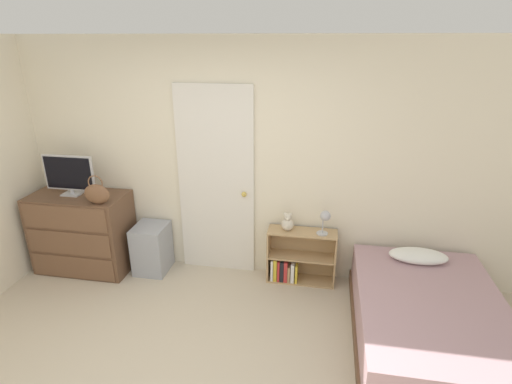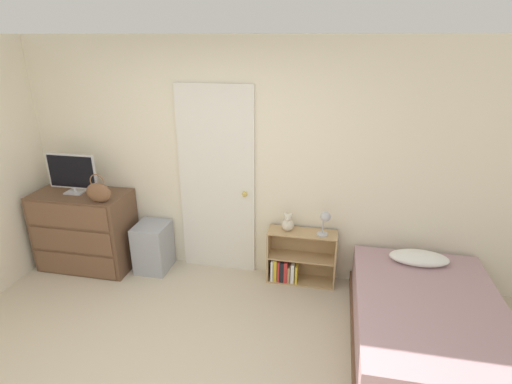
{
  "view_description": "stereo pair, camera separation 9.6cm",
  "coord_description": "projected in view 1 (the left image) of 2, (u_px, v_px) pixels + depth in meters",
  "views": [
    {
      "loc": [
        1.08,
        -1.91,
        2.51
      ],
      "look_at": [
        0.43,
        1.78,
        1.06
      ],
      "focal_mm": 28.0,
      "sensor_mm": 36.0,
      "label": 1
    },
    {
      "loc": [
        1.18,
        -1.89,
        2.51
      ],
      "look_at": [
        0.43,
        1.78,
        1.06
      ],
      "focal_mm": 28.0,
      "sensor_mm": 36.0,
      "label": 2
    }
  ],
  "objects": [
    {
      "name": "wall_back",
      "position": [
        221.0,
        161.0,
        4.27
      ],
      "size": [
        10.0,
        0.06,
        2.55
      ],
      "color": "beige",
      "rests_on": "ground_plane"
    },
    {
      "name": "handbag",
      "position": [
        97.0,
        194.0,
        4.1
      ],
      "size": [
        0.28,
        0.11,
        0.31
      ],
      "color": "brown",
      "rests_on": "dresser"
    },
    {
      "name": "teddy_bear",
      "position": [
        288.0,
        223.0,
        4.2
      ],
      "size": [
        0.13,
        0.13,
        0.2
      ],
      "color": "beige",
      "rests_on": "bookshelf"
    },
    {
      "name": "storage_bin",
      "position": [
        152.0,
        248.0,
        4.53
      ],
      "size": [
        0.35,
        0.39,
        0.56
      ],
      "color": "#999EA8",
      "rests_on": "ground_plane"
    },
    {
      "name": "door_closed",
      "position": [
        216.0,
        183.0,
        4.31
      ],
      "size": [
        0.83,
        0.09,
        2.09
      ],
      "color": "silver",
      "rests_on": "ground_plane"
    },
    {
      "name": "bed",
      "position": [
        429.0,
        321.0,
        3.44
      ],
      "size": [
        1.25,
        1.83,
        0.56
      ],
      "color": "brown",
      "rests_on": "ground_plane"
    },
    {
      "name": "desk_lamp",
      "position": [
        325.0,
        218.0,
        4.07
      ],
      "size": [
        0.13,
        0.13,
        0.27
      ],
      "color": "#B2B2B7",
      "rests_on": "bookshelf"
    },
    {
      "name": "bookshelf",
      "position": [
        295.0,
        260.0,
        4.36
      ],
      "size": [
        0.73,
        0.24,
        0.6
      ],
      "color": "tan",
      "rests_on": "ground_plane"
    },
    {
      "name": "tv",
      "position": [
        69.0,
        174.0,
        4.3
      ],
      "size": [
        0.57,
        0.16,
        0.44
      ],
      "color": "#B7B7BC",
      "rests_on": "dresser"
    },
    {
      "name": "dresser",
      "position": [
        83.0,
        232.0,
        4.53
      ],
      "size": [
        1.05,
        0.55,
        0.9
      ],
      "color": "brown",
      "rests_on": "ground_plane"
    }
  ]
}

